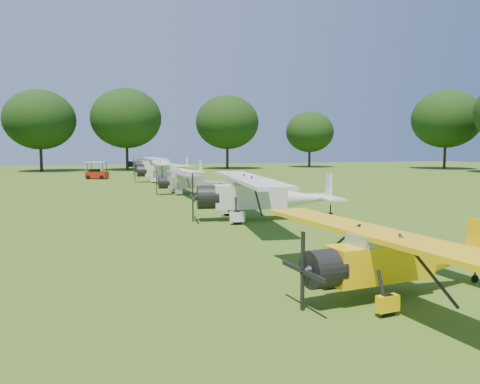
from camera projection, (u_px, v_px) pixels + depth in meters
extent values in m
plane|color=#2E5214|center=(262.00, 229.00, 21.12)|extent=(160.00, 160.00, 0.00)
cylinder|color=black|center=(445.00, 155.00, 78.11)|extent=(0.44, 0.44, 4.81)
ellipsoid|color=black|center=(446.00, 119.00, 77.54)|extent=(11.23, 11.23, 9.55)
cylinder|color=black|center=(309.00, 157.00, 85.09)|extent=(0.44, 0.44, 3.70)
ellipsoid|color=black|center=(310.00, 132.00, 84.65)|extent=(8.63, 8.63, 7.34)
cylinder|color=black|center=(227.00, 155.00, 78.54)|extent=(0.44, 0.44, 4.51)
ellipsoid|color=black|center=(227.00, 122.00, 78.01)|extent=(10.52, 10.52, 8.94)
cylinder|color=black|center=(127.00, 155.00, 74.17)|extent=(0.44, 0.44, 4.74)
ellipsoid|color=black|center=(126.00, 118.00, 73.61)|extent=(11.05, 11.05, 9.39)
cylinder|color=black|center=(41.00, 156.00, 70.25)|extent=(0.44, 0.44, 4.49)
ellipsoid|color=black|center=(40.00, 120.00, 69.72)|extent=(10.47, 10.47, 8.90)
cube|color=yellow|center=(380.00, 262.00, 11.42)|extent=(2.84, 1.12, 0.91)
cone|color=yellow|center=(450.00, 258.00, 12.37)|extent=(2.49, 1.04, 0.78)
cube|color=#8CA5B2|center=(378.00, 243.00, 11.34)|extent=(1.46, 0.94, 0.48)
cylinder|color=black|center=(324.00, 269.00, 10.77)|extent=(0.87, 0.98, 0.90)
cube|color=black|center=(303.00, 271.00, 10.55)|extent=(0.06, 0.11, 1.82)
cube|color=yellow|center=(378.00, 234.00, 11.32)|extent=(2.24, 9.25, 0.12)
cube|color=yellow|center=(475.00, 239.00, 12.67)|extent=(0.14, 0.48, 1.12)
cube|color=yellow|center=(472.00, 254.00, 12.67)|extent=(0.99, 2.49, 0.08)
cylinder|color=black|center=(388.00, 305.00, 10.23)|extent=(0.53, 0.19, 0.52)
cylinder|color=black|center=(331.00, 279.00, 12.20)|extent=(0.53, 0.19, 0.52)
cylinder|color=black|center=(475.00, 279.00, 12.81)|extent=(0.21, 0.09, 0.21)
cube|color=white|center=(250.00, 196.00, 23.70)|extent=(3.74, 1.52, 1.19)
cone|color=white|center=(308.00, 199.00, 24.26)|extent=(3.28, 1.40, 1.02)
cube|color=#8CA5B2|center=(248.00, 184.00, 23.62)|extent=(1.93, 1.26, 0.62)
cylinder|color=black|center=(208.00, 197.00, 23.31)|extent=(1.16, 1.30, 1.18)
cube|color=black|center=(193.00, 198.00, 23.18)|extent=(0.08, 0.14, 2.39)
cube|color=white|center=(248.00, 179.00, 23.59)|extent=(3.10, 12.16, 0.16)
cube|color=white|center=(329.00, 187.00, 24.41)|extent=(0.19, 0.63, 1.48)
cube|color=white|center=(326.00, 197.00, 24.44)|extent=(1.35, 3.28, 0.10)
cylinder|color=black|center=(237.00, 218.00, 22.23)|extent=(0.70, 0.26, 0.68)
cylinder|color=black|center=(228.00, 210.00, 25.01)|extent=(0.70, 0.26, 0.68)
cylinder|color=black|center=(330.00, 215.00, 24.57)|extent=(0.28, 0.12, 0.27)
cube|color=silver|center=(185.00, 182.00, 36.72)|extent=(2.80, 0.87, 0.91)
cone|color=silver|center=(214.00, 183.00, 37.47)|extent=(2.45, 0.82, 0.78)
cube|color=#8CA5B2|center=(184.00, 176.00, 36.65)|extent=(1.40, 0.82, 0.48)
cylinder|color=black|center=(164.00, 183.00, 36.21)|extent=(0.80, 0.92, 0.90)
cube|color=black|center=(156.00, 183.00, 36.03)|extent=(0.05, 0.11, 1.83)
cube|color=silver|center=(184.00, 174.00, 36.63)|extent=(1.41, 9.24, 0.12)
cube|color=silver|center=(224.00, 178.00, 37.70)|extent=(0.09, 0.48, 1.13)
cube|color=silver|center=(223.00, 183.00, 37.71)|extent=(0.78, 2.45, 0.08)
cylinder|color=black|center=(179.00, 192.00, 35.54)|extent=(0.52, 0.15, 0.52)
cylinder|color=black|center=(174.00, 190.00, 37.60)|extent=(0.52, 0.15, 0.52)
cylinder|color=black|center=(225.00, 191.00, 37.83)|extent=(0.21, 0.07, 0.21)
cube|color=white|center=(162.00, 171.00, 49.25)|extent=(3.59, 1.34, 1.15)
cone|color=white|center=(190.00, 172.00, 49.91)|extent=(3.15, 1.25, 0.99)
cube|color=#8CA5B2|center=(161.00, 165.00, 49.17)|extent=(1.84, 1.16, 0.60)
cylinder|color=black|center=(142.00, 171.00, 48.81)|extent=(1.08, 1.22, 1.14)
cube|color=black|center=(135.00, 171.00, 48.65)|extent=(0.08, 0.14, 2.31)
cube|color=white|center=(161.00, 163.00, 49.15)|extent=(2.58, 11.75, 0.15)
cube|color=white|center=(200.00, 167.00, 50.09)|extent=(0.16, 0.61, 1.43)
cube|color=white|center=(199.00, 172.00, 50.11)|extent=(1.19, 3.15, 0.10)
cylinder|color=black|center=(154.00, 180.00, 47.81)|extent=(0.67, 0.23, 0.66)
cylinder|color=black|center=(153.00, 178.00, 50.48)|extent=(0.67, 0.23, 0.66)
cylinder|color=black|center=(202.00, 180.00, 50.25)|extent=(0.27, 0.11, 0.26)
cube|color=white|center=(156.00, 166.00, 62.24)|extent=(3.68, 1.18, 1.20)
cone|color=white|center=(179.00, 167.00, 63.25)|extent=(3.22, 1.11, 1.03)
cube|color=#8CA5B2|center=(155.00, 161.00, 62.14)|extent=(1.85, 1.10, 0.63)
cylinder|color=black|center=(139.00, 166.00, 61.54)|extent=(1.06, 1.21, 1.19)
cube|color=black|center=(134.00, 166.00, 61.30)|extent=(0.07, 0.14, 2.40)
cube|color=white|center=(155.00, 159.00, 62.11)|extent=(1.99, 12.13, 0.16)
cube|color=white|center=(187.00, 162.00, 63.56)|extent=(0.13, 0.63, 1.48)
cube|color=white|center=(186.00, 166.00, 63.57)|extent=(1.06, 3.22, 0.10)
cylinder|color=black|center=(151.00, 173.00, 60.68)|extent=(0.69, 0.20, 0.68)
cylinder|color=black|center=(148.00, 172.00, 63.37)|extent=(0.69, 0.20, 0.68)
cylinder|color=black|center=(188.00, 173.00, 63.74)|extent=(0.28, 0.10, 0.27)
cube|color=silver|center=(142.00, 164.00, 75.42)|extent=(2.84, 0.96, 0.92)
cone|color=silver|center=(157.00, 165.00, 76.03)|extent=(2.49, 0.90, 0.79)
cube|color=#8CA5B2|center=(141.00, 161.00, 75.35)|extent=(1.44, 0.87, 0.48)
cylinder|color=black|center=(131.00, 164.00, 75.00)|extent=(0.83, 0.95, 0.91)
cube|color=black|center=(128.00, 164.00, 74.86)|extent=(0.06, 0.11, 1.84)
cube|color=silver|center=(141.00, 160.00, 75.33)|extent=(1.70, 9.34, 0.12)
cube|color=silver|center=(162.00, 162.00, 76.21)|extent=(0.11, 0.49, 1.14)
cube|color=silver|center=(161.00, 164.00, 76.22)|extent=(0.86, 2.49, 0.08)
cylinder|color=black|center=(138.00, 168.00, 74.25)|extent=(0.53, 0.16, 0.53)
cylinder|color=black|center=(137.00, 168.00, 76.36)|extent=(0.53, 0.16, 0.53)
cylinder|color=black|center=(163.00, 169.00, 76.34)|extent=(0.21, 0.08, 0.21)
cube|color=#9E1F0B|center=(97.00, 175.00, 53.76)|extent=(2.66, 2.12, 0.75)
cube|color=black|center=(94.00, 171.00, 53.75)|extent=(1.35, 1.46, 0.48)
cube|color=white|center=(97.00, 162.00, 53.61)|extent=(2.61, 2.17, 0.09)
cylinder|color=black|center=(88.00, 177.00, 53.21)|extent=(0.49, 0.33, 0.47)
cylinder|color=black|center=(93.00, 177.00, 54.52)|extent=(0.49, 0.33, 0.47)
cylinder|color=black|center=(102.00, 177.00, 53.04)|extent=(0.49, 0.33, 0.47)
cylinder|color=black|center=(106.00, 177.00, 54.34)|extent=(0.49, 0.33, 0.47)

